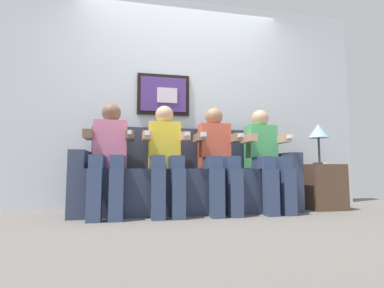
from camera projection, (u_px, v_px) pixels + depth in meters
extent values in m
plane|color=#66605B|center=(195.00, 216.00, 2.70)|extent=(6.12, 6.12, 0.00)
cube|color=silver|center=(182.00, 100.00, 3.57)|extent=(4.71, 0.05, 2.60)
cube|color=black|center=(163.00, 95.00, 3.48)|extent=(0.63, 0.03, 0.50)
cube|color=#4C337F|center=(164.00, 94.00, 3.47)|extent=(0.55, 0.02, 0.42)
cube|color=silver|center=(167.00, 95.00, 3.47)|extent=(0.24, 0.02, 0.18)
cube|color=#333D56|center=(189.00, 190.00, 3.01)|extent=(2.03, 0.58, 0.45)
cube|color=#333D56|center=(186.00, 149.00, 3.26)|extent=(2.03, 0.14, 0.45)
cube|color=#333D56|center=(81.00, 183.00, 2.80)|extent=(0.14, 0.58, 0.62)
cube|color=#333D56|center=(284.00, 181.00, 3.23)|extent=(0.14, 0.58, 0.62)
cube|color=pink|center=(111.00, 145.00, 2.88)|extent=(0.32, 0.20, 0.48)
sphere|color=brown|center=(111.00, 113.00, 2.91)|extent=(0.19, 0.19, 0.19)
cube|color=#38476B|center=(98.00, 162.00, 2.65)|extent=(0.12, 0.40, 0.12)
cube|color=#38476B|center=(118.00, 162.00, 2.68)|extent=(0.12, 0.40, 0.12)
cube|color=#38476B|center=(94.00, 195.00, 2.43)|extent=(0.12, 0.12, 0.45)
cube|color=#38476B|center=(116.00, 195.00, 2.46)|extent=(0.12, 0.12, 0.45)
cube|color=brown|center=(89.00, 135.00, 2.73)|extent=(0.08, 0.28, 0.08)
cube|color=brown|center=(130.00, 136.00, 2.81)|extent=(0.08, 0.28, 0.08)
cube|color=white|center=(130.00, 133.00, 2.65)|extent=(0.04, 0.13, 0.04)
cube|color=yellow|center=(164.00, 146.00, 2.98)|extent=(0.32, 0.20, 0.48)
sphere|color=tan|center=(164.00, 115.00, 3.01)|extent=(0.19, 0.19, 0.19)
cube|color=#38476B|center=(157.00, 162.00, 2.76)|extent=(0.12, 0.40, 0.12)
cube|color=#38476B|center=(175.00, 162.00, 2.79)|extent=(0.12, 0.40, 0.12)
cube|color=#38476B|center=(158.00, 194.00, 2.53)|extent=(0.12, 0.12, 0.45)
cube|color=#38476B|center=(178.00, 194.00, 2.57)|extent=(0.12, 0.12, 0.45)
cube|color=tan|center=(146.00, 136.00, 2.84)|extent=(0.08, 0.28, 0.08)
cube|color=tan|center=(184.00, 137.00, 2.91)|extent=(0.08, 0.28, 0.08)
cube|color=white|center=(187.00, 134.00, 2.76)|extent=(0.04, 0.13, 0.04)
cube|color=white|center=(147.00, 133.00, 2.68)|extent=(0.04, 0.10, 0.04)
cube|color=#D8593F|center=(214.00, 146.00, 3.09)|extent=(0.32, 0.20, 0.48)
sphere|color=#9E7556|center=(214.00, 117.00, 3.12)|extent=(0.19, 0.19, 0.19)
cube|color=#38476B|center=(211.00, 163.00, 2.86)|extent=(0.12, 0.40, 0.12)
cube|color=#38476B|center=(228.00, 163.00, 2.90)|extent=(0.12, 0.40, 0.12)
cube|color=#38476B|center=(217.00, 193.00, 2.64)|extent=(0.12, 0.12, 0.45)
cube|color=#38476B|center=(235.00, 193.00, 2.68)|extent=(0.12, 0.12, 0.45)
cube|color=#9E7556|center=(199.00, 137.00, 2.94)|extent=(0.08, 0.28, 0.08)
cube|color=#9E7556|center=(235.00, 138.00, 3.02)|extent=(0.08, 0.28, 0.08)
cube|color=white|center=(240.00, 136.00, 2.86)|extent=(0.04, 0.13, 0.04)
cube|color=white|center=(203.00, 135.00, 2.79)|extent=(0.04, 0.10, 0.04)
cube|color=#4CB266|center=(261.00, 147.00, 3.20)|extent=(0.32, 0.20, 0.48)
sphere|color=tan|center=(260.00, 118.00, 3.23)|extent=(0.19, 0.19, 0.19)
cube|color=#38476B|center=(261.00, 163.00, 2.97)|extent=(0.12, 0.40, 0.12)
cube|color=#38476B|center=(277.00, 163.00, 3.00)|extent=(0.12, 0.40, 0.12)
cube|color=#38476B|center=(271.00, 192.00, 2.75)|extent=(0.12, 0.12, 0.45)
cube|color=#38476B|center=(288.00, 192.00, 2.78)|extent=(0.12, 0.12, 0.45)
cube|color=tan|center=(249.00, 139.00, 3.05)|extent=(0.08, 0.28, 0.08)
cube|color=tan|center=(281.00, 139.00, 3.13)|extent=(0.08, 0.28, 0.08)
cube|color=white|center=(289.00, 137.00, 2.97)|extent=(0.04, 0.13, 0.04)
cube|color=brown|center=(321.00, 187.00, 3.24)|extent=(0.40, 0.40, 0.50)
cylinder|color=#333338|center=(320.00, 163.00, 3.22)|extent=(0.14, 0.14, 0.02)
cylinder|color=#333338|center=(319.00, 150.00, 3.24)|extent=(0.02, 0.02, 0.28)
cone|color=#8CB2CC|center=(318.00, 131.00, 3.26)|extent=(0.22, 0.22, 0.16)
cube|color=white|center=(323.00, 163.00, 3.18)|extent=(0.04, 0.13, 0.02)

